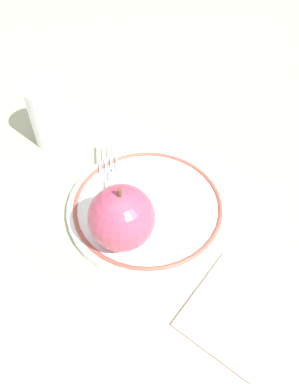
{
  "coord_description": "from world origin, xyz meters",
  "views": [
    {
      "loc": [
        -0.24,
        0.22,
        0.4
      ],
      "look_at": [
        -0.02,
        -0.0,
        0.03
      ],
      "focal_mm": 35.0,
      "sensor_mm": 36.0,
      "label": 1
    }
  ],
  "objects_px": {
    "fork": "(110,188)",
    "drinking_glass": "(49,116)",
    "plate": "(150,205)",
    "apple_red_whole": "(122,218)",
    "napkin_folded": "(261,327)"
  },
  "relations": [
    {
      "from": "apple_red_whole",
      "to": "napkin_folded",
      "type": "height_order",
      "value": "apple_red_whole"
    },
    {
      "from": "fork",
      "to": "drinking_glass",
      "type": "relative_size",
      "value": 1.54
    },
    {
      "from": "fork",
      "to": "napkin_folded",
      "type": "height_order",
      "value": "fork"
    },
    {
      "from": "napkin_folded",
      "to": "plate",
      "type": "bearing_deg",
      "value": -9.92
    },
    {
      "from": "drinking_glass",
      "to": "fork",
      "type": "bearing_deg",
      "value": 173.79
    },
    {
      "from": "plate",
      "to": "apple_red_whole",
      "type": "distance_m",
      "value": 0.08
    },
    {
      "from": "apple_red_whole",
      "to": "drinking_glass",
      "type": "bearing_deg",
      "value": -14.38
    },
    {
      "from": "fork",
      "to": "napkin_folded",
      "type": "relative_size",
      "value": 0.93
    },
    {
      "from": "drinking_glass",
      "to": "napkin_folded",
      "type": "bearing_deg",
      "value": 175.86
    },
    {
      "from": "plate",
      "to": "napkin_folded",
      "type": "relative_size",
      "value": 1.37
    },
    {
      "from": "fork",
      "to": "drinking_glass",
      "type": "height_order",
      "value": "drinking_glass"
    },
    {
      "from": "plate",
      "to": "apple_red_whole",
      "type": "relative_size",
      "value": 2.41
    },
    {
      "from": "fork",
      "to": "drinking_glass",
      "type": "bearing_deg",
      "value": 33.43
    },
    {
      "from": "plate",
      "to": "fork",
      "type": "distance_m",
      "value": 0.06
    },
    {
      "from": "apple_red_whole",
      "to": "plate",
      "type": "bearing_deg",
      "value": -75.65
    }
  ]
}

